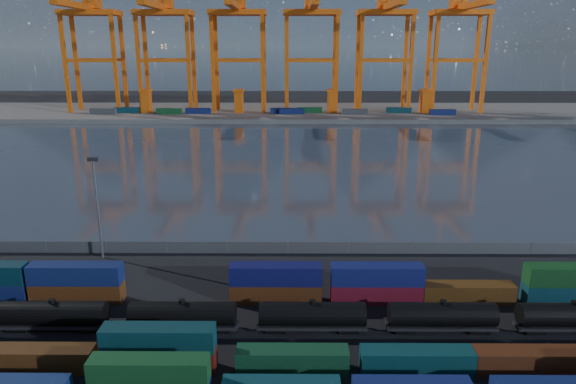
{
  "coord_description": "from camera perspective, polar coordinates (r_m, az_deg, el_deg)",
  "views": [
    {
      "loc": [
        0.56,
        -50.83,
        32.98
      ],
      "look_at": [
        0.0,
        30.0,
        10.0
      ],
      "focal_mm": 32.0,
      "sensor_mm": 36.0,
      "label": 1
    }
  ],
  "objects": [
    {
      "name": "ground",
      "position": [
        60.59,
        -0.21,
        -17.1
      ],
      "size": [
        700.0,
        700.0,
        0.0
      ],
      "primitive_type": "plane",
      "color": "black",
      "rests_on": "ground"
    },
    {
      "name": "harbor_water",
      "position": [
        159.28,
        0.19,
        3.92
      ],
      "size": [
        700.0,
        700.0,
        0.0
      ],
      "primitive_type": "plane",
      "color": "#323C49",
      "rests_on": "ground"
    },
    {
      "name": "far_quay",
      "position": [
        262.78,
        0.28,
        8.88
      ],
      "size": [
        700.0,
        70.0,
        2.0
      ],
      "primitive_type": "cube",
      "color": "#514F4C",
      "rests_on": "ground"
    },
    {
      "name": "container_row_mid",
      "position": [
        56.58,
        6.09,
        -17.48
      ],
      "size": [
        141.93,
        2.4,
        5.11
      ],
      "color": "#36393A",
      "rests_on": "ground"
    },
    {
      "name": "container_row_north",
      "position": [
        70.86,
        12.32,
        -10.08
      ],
      "size": [
        142.12,
        2.48,
        5.29
      ],
      "color": "navy",
      "rests_on": "ground"
    },
    {
      "name": "tanker_string",
      "position": [
        66.33,
        -18.35,
        -12.83
      ],
      "size": [
        121.66,
        2.83,
        4.05
      ],
      "color": "black",
      "rests_on": "ground"
    },
    {
      "name": "waterfront_fence",
      "position": [
        85.07,
        -0.01,
        -6.21
      ],
      "size": [
        160.12,
        0.12,
        2.2
      ],
      "color": "#595B5E",
      "rests_on": "ground"
    },
    {
      "name": "yard_light_mast",
      "position": [
        86.01,
        -20.44,
        -1.14
      ],
      "size": [
        1.6,
        0.4,
        16.6
      ],
      "color": "slate",
      "rests_on": "ground"
    },
    {
      "name": "gantry_cranes",
      "position": [
        254.3,
        -1.49,
        18.08
      ],
      "size": [
        201.87,
        51.6,
        69.87
      ],
      "color": "orange",
      "rests_on": "ground"
    },
    {
      "name": "quay_containers",
      "position": [
        248.34,
        -2.3,
        8.99
      ],
      "size": [
        172.58,
        10.99,
        2.6
      ],
      "color": "navy",
      "rests_on": "far_quay"
    },
    {
      "name": "straddle_carriers",
      "position": [
        252.11,
        -0.3,
        10.14
      ],
      "size": [
        140.0,
        7.0,
        11.1
      ],
      "color": "orange",
      "rests_on": "far_quay"
    }
  ]
}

